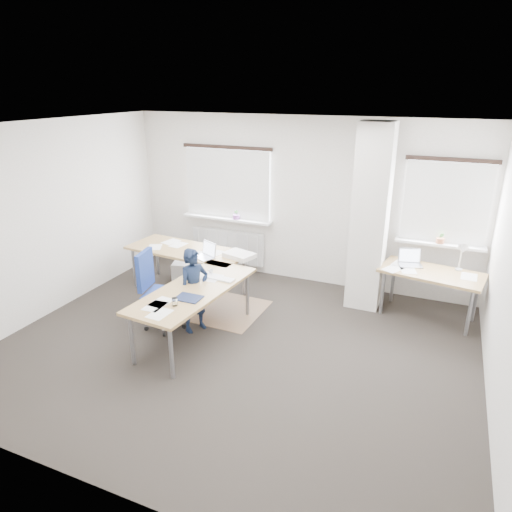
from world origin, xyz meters
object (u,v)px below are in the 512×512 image
at_px(desk_main, 193,269).
at_px(desk_side, 432,274).
at_px(task_chair, 162,307).
at_px(person, 194,290).

distance_m(desk_main, desk_side, 3.46).
height_order(desk_main, task_chair, task_chair).
distance_m(task_chair, person, 0.57).
relative_size(desk_side, task_chair, 1.34).
xyz_separation_m(desk_side, task_chair, (-3.44, -1.77, -0.37)).
bearing_deg(desk_side, person, -140.84).
distance_m(desk_main, task_chair, 0.72).
height_order(desk_main, person, person).
distance_m(desk_side, task_chair, 3.89).
bearing_deg(person, desk_main, 58.79).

